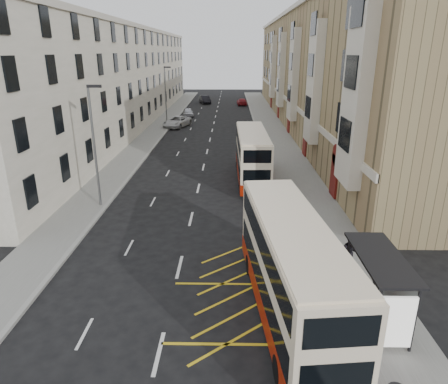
{
  "coord_description": "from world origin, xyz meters",
  "views": [
    {
      "loc": [
        2.52,
        -13.37,
        10.14
      ],
      "look_at": [
        2.15,
        7.5,
        2.72
      ],
      "focal_mm": 32.0,
      "sensor_mm": 36.0,
      "label": 1
    }
  ],
  "objects_px": {
    "pedestrian_far": "(326,259)",
    "double_decker_rear": "(252,155)",
    "pedestrian_mid": "(350,254)",
    "street_lamp_near": "(94,140)",
    "double_decker_front": "(290,270)",
    "car_silver": "(188,112)",
    "white_van": "(177,122)",
    "car_red": "(242,102)",
    "pedestrian_near": "(362,311)",
    "car_dark": "(205,100)",
    "bus_shelter": "(387,279)",
    "street_lamp_far": "(166,93)"
  },
  "relations": [
    {
      "from": "street_lamp_far",
      "to": "white_van",
      "type": "height_order",
      "value": "street_lamp_far"
    },
    {
      "from": "street_lamp_near",
      "to": "pedestrian_mid",
      "type": "relative_size",
      "value": 4.28
    },
    {
      "from": "pedestrian_near",
      "to": "car_red",
      "type": "relative_size",
      "value": 0.39
    },
    {
      "from": "double_decker_front",
      "to": "white_van",
      "type": "height_order",
      "value": "double_decker_front"
    },
    {
      "from": "double_decker_front",
      "to": "car_silver",
      "type": "bearing_deg",
      "value": 94.56
    },
    {
      "from": "white_van",
      "to": "car_dark",
      "type": "distance_m",
      "value": 26.65
    },
    {
      "from": "pedestrian_near",
      "to": "car_silver",
      "type": "height_order",
      "value": "pedestrian_near"
    },
    {
      "from": "street_lamp_far",
      "to": "white_van",
      "type": "distance_m",
      "value": 4.12
    },
    {
      "from": "car_silver",
      "to": "car_dark",
      "type": "distance_m",
      "value": 17.2
    },
    {
      "from": "white_van",
      "to": "pedestrian_near",
      "type": "bearing_deg",
      "value": -56.14
    },
    {
      "from": "double_decker_front",
      "to": "car_dark",
      "type": "xyz_separation_m",
      "value": [
        -7.64,
        68.6,
        -1.34
      ]
    },
    {
      "from": "pedestrian_mid",
      "to": "white_van",
      "type": "bearing_deg",
      "value": 113.36
    },
    {
      "from": "pedestrian_far",
      "to": "white_van",
      "type": "relative_size",
      "value": 0.35
    },
    {
      "from": "pedestrian_mid",
      "to": "street_lamp_near",
      "type": "bearing_deg",
      "value": 154.23
    },
    {
      "from": "pedestrian_near",
      "to": "street_lamp_far",
      "type": "bearing_deg",
      "value": -103.46
    },
    {
      "from": "pedestrian_near",
      "to": "car_dark",
      "type": "relative_size",
      "value": 0.37
    },
    {
      "from": "pedestrian_mid",
      "to": "car_dark",
      "type": "relative_size",
      "value": 0.4
    },
    {
      "from": "double_decker_front",
      "to": "pedestrian_near",
      "type": "xyz_separation_m",
      "value": [
        2.59,
        -1.05,
        -1.1
      ]
    },
    {
      "from": "street_lamp_near",
      "to": "pedestrian_mid",
      "type": "distance_m",
      "value": 17.22
    },
    {
      "from": "double_decker_front",
      "to": "pedestrian_far",
      "type": "xyz_separation_m",
      "value": [
        2.09,
        2.76,
        -1.03
      ]
    },
    {
      "from": "white_van",
      "to": "car_red",
      "type": "xyz_separation_m",
      "value": [
        9.69,
        23.98,
        -0.1
      ]
    },
    {
      "from": "street_lamp_near",
      "to": "car_red",
      "type": "bearing_deg",
      "value": 78.52
    },
    {
      "from": "street_lamp_far",
      "to": "car_red",
      "type": "height_order",
      "value": "street_lamp_far"
    },
    {
      "from": "car_dark",
      "to": "double_decker_front",
      "type": "bearing_deg",
      "value": -98.34
    },
    {
      "from": "white_van",
      "to": "street_lamp_near",
      "type": "bearing_deg",
      "value": -74.78
    },
    {
      "from": "bus_shelter",
      "to": "pedestrian_near",
      "type": "bearing_deg",
      "value": -154.84
    },
    {
      "from": "white_van",
      "to": "car_silver",
      "type": "distance_m",
      "value": 9.45
    },
    {
      "from": "double_decker_rear",
      "to": "pedestrian_near",
      "type": "xyz_separation_m",
      "value": [
        3.17,
        -19.21,
        -1.02
      ]
    },
    {
      "from": "street_lamp_near",
      "to": "pedestrian_far",
      "type": "relative_size",
      "value": 4.26
    },
    {
      "from": "bus_shelter",
      "to": "car_dark",
      "type": "xyz_separation_m",
      "value": [
        -11.13,
        69.23,
        -1.36
      ]
    },
    {
      "from": "car_red",
      "to": "pedestrian_near",
      "type": "bearing_deg",
      "value": 89.79
    },
    {
      "from": "bus_shelter",
      "to": "pedestrian_far",
      "type": "xyz_separation_m",
      "value": [
        -1.4,
        3.39,
        -1.05
      ]
    },
    {
      "from": "pedestrian_far",
      "to": "car_red",
      "type": "height_order",
      "value": "pedestrian_far"
    },
    {
      "from": "street_lamp_near",
      "to": "white_van",
      "type": "height_order",
      "value": "street_lamp_near"
    },
    {
      "from": "street_lamp_far",
      "to": "pedestrian_near",
      "type": "bearing_deg",
      "value": -72.15
    },
    {
      "from": "car_silver",
      "to": "bus_shelter",
      "type": "bearing_deg",
      "value": -86.06
    },
    {
      "from": "car_red",
      "to": "car_silver",
      "type": "bearing_deg",
      "value": 55.34
    },
    {
      "from": "bus_shelter",
      "to": "pedestrian_far",
      "type": "bearing_deg",
      "value": 112.41
    },
    {
      "from": "bus_shelter",
      "to": "car_silver",
      "type": "xyz_separation_m",
      "value": [
        -12.8,
        52.11,
        -1.46
      ]
    },
    {
      "from": "street_lamp_near",
      "to": "white_van",
      "type": "bearing_deg",
      "value": 87.49
    },
    {
      "from": "pedestrian_far",
      "to": "double_decker_rear",
      "type": "bearing_deg",
      "value": -51.49
    },
    {
      "from": "bus_shelter",
      "to": "pedestrian_mid",
      "type": "xyz_separation_m",
      "value": [
        -0.14,
        3.89,
        -1.05
      ]
    },
    {
      "from": "pedestrian_near",
      "to": "car_dark",
      "type": "xyz_separation_m",
      "value": [
        -10.23,
        69.65,
        -0.25
      ]
    },
    {
      "from": "double_decker_rear",
      "to": "car_silver",
      "type": "xyz_separation_m",
      "value": [
        -8.72,
        33.32,
        -1.36
      ]
    },
    {
      "from": "pedestrian_mid",
      "to": "bus_shelter",
      "type": "bearing_deg",
      "value": -83.36
    },
    {
      "from": "street_lamp_near",
      "to": "pedestrian_mid",
      "type": "height_order",
      "value": "street_lamp_near"
    },
    {
      "from": "street_lamp_far",
      "to": "pedestrian_mid",
      "type": "bearing_deg",
      "value": -69.3
    },
    {
      "from": "pedestrian_mid",
      "to": "pedestrian_far",
      "type": "xyz_separation_m",
      "value": [
        -1.25,
        -0.5,
        0.01
      ]
    },
    {
      "from": "pedestrian_near",
      "to": "car_silver",
      "type": "relative_size",
      "value": 0.44
    },
    {
      "from": "double_decker_rear",
      "to": "car_dark",
      "type": "height_order",
      "value": "double_decker_rear"
    }
  ]
}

